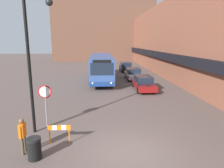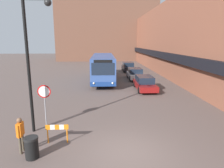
% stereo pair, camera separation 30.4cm
% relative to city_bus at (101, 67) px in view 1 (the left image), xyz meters
% --- Properties ---
extents(ground_plane, '(160.00, 160.00, 0.00)m').
position_rel_city_bus_xyz_m(ground_plane, '(1.06, -17.24, -1.76)').
color(ground_plane, brown).
extents(building_row_right, '(5.50, 60.00, 10.40)m').
position_rel_city_bus_xyz_m(building_row_right, '(11.03, 6.76, 3.42)').
color(building_row_right, brown).
rests_on(building_row_right, ground_plane).
extents(building_backdrop_far, '(26.00, 8.00, 16.26)m').
position_rel_city_bus_xyz_m(building_backdrop_far, '(1.06, 29.77, 6.37)').
color(building_backdrop_far, brown).
rests_on(building_backdrop_far, ground_plane).
extents(city_bus, '(2.64, 11.76, 3.20)m').
position_rel_city_bus_xyz_m(city_bus, '(0.00, 0.00, 0.00)').
color(city_bus, '#335193').
rests_on(city_bus, ground_plane).
extents(parked_car_front, '(1.80, 4.60, 1.45)m').
position_rel_city_bus_xyz_m(parked_car_front, '(4.26, -5.43, -1.03)').
color(parked_car_front, maroon).
rests_on(parked_car_front, ground_plane).
extents(parked_car_middle, '(1.87, 4.58, 1.46)m').
position_rel_city_bus_xyz_m(parked_car_middle, '(4.26, 0.71, -1.02)').
color(parked_car_middle, silver).
rests_on(parked_car_middle, ground_plane).
extents(parked_car_back, '(1.89, 4.85, 1.51)m').
position_rel_city_bus_xyz_m(parked_car_back, '(4.26, 8.31, -1.01)').
color(parked_car_back, black).
rests_on(parked_car_back, ground_plane).
extents(stop_sign, '(0.76, 0.08, 2.46)m').
position_rel_city_bus_xyz_m(stop_sign, '(-3.38, -14.07, 0.03)').
color(stop_sign, gray).
rests_on(stop_sign, ground_plane).
extents(street_lamp, '(1.46, 0.36, 7.05)m').
position_rel_city_bus_xyz_m(street_lamp, '(-3.60, -14.82, 2.55)').
color(street_lamp, black).
rests_on(street_lamp, ground_plane).
extents(pedestrian, '(0.22, 0.53, 1.63)m').
position_rel_city_bus_xyz_m(pedestrian, '(-3.65, -16.99, -0.78)').
color(pedestrian, brown).
rests_on(pedestrian, ground_plane).
extents(trash_bin, '(0.59, 0.59, 0.95)m').
position_rel_city_bus_xyz_m(trash_bin, '(-3.04, -17.47, -1.28)').
color(trash_bin, black).
rests_on(trash_bin, ground_plane).
extents(construction_barricade, '(1.10, 0.06, 0.94)m').
position_rel_city_bus_xyz_m(construction_barricade, '(-2.24, -16.20, -1.09)').
color(construction_barricade, orange).
rests_on(construction_barricade, ground_plane).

